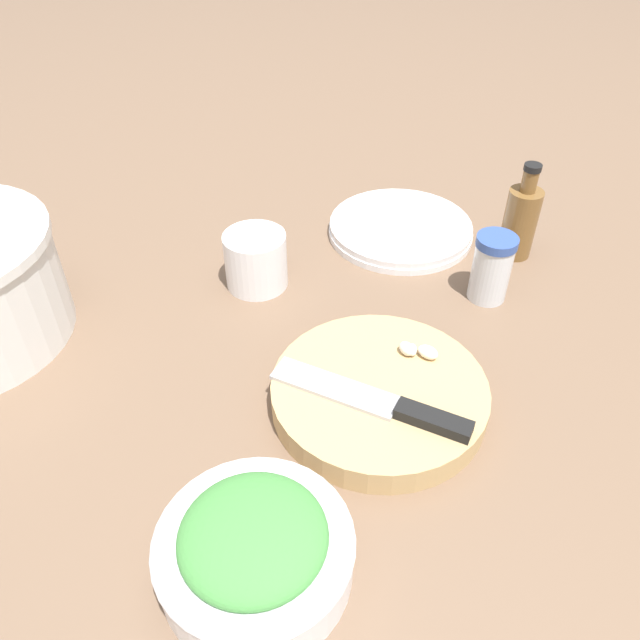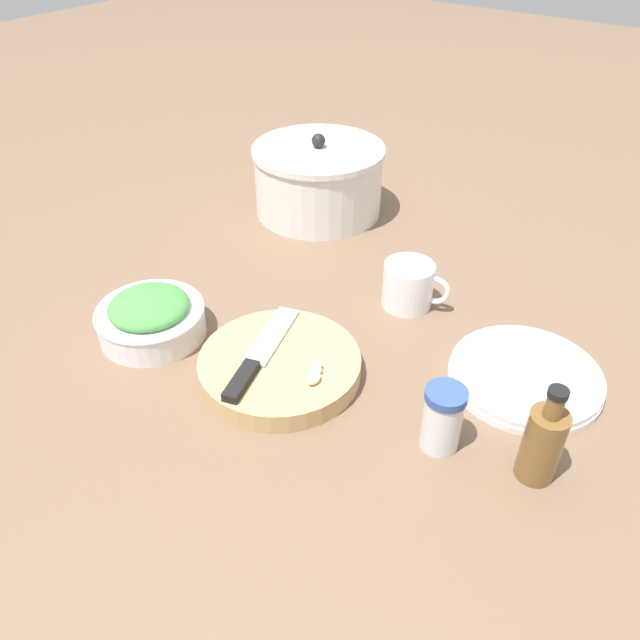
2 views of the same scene
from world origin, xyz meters
TOP-DOWN VIEW (x-y plane):
  - ground_plane at (0.00, 0.00)m, footprint 5.00×5.00m
  - cutting_board at (-0.04, -0.11)m, footprint 0.24×0.24m
  - chef_knife at (-0.06, -0.13)m, footprint 0.09×0.22m
  - garlic_cloves at (0.02, -0.11)m, footprint 0.03×0.05m
  - herb_bowl at (-0.26, -0.16)m, footprint 0.17×0.17m
  - spice_jar at (0.21, -0.09)m, footprint 0.05×0.05m
  - coffee_mug at (0.02, 0.15)m, footprint 0.11×0.08m
  - plate_stack at (0.25, 0.09)m, footprint 0.22×0.22m
  - oil_bottle at (0.33, -0.07)m, footprint 0.05×0.05m
  - stock_pot at (-0.30, 0.34)m, footprint 0.27×0.27m

SIDE VIEW (x-z plane):
  - ground_plane at x=0.00m, z-range 0.00..0.00m
  - plate_stack at x=0.25m, z-range 0.00..0.02m
  - cutting_board at x=-0.04m, z-range 0.00..0.03m
  - herb_bowl at x=-0.26m, z-range 0.00..0.07m
  - chef_knife at x=-0.06m, z-range 0.03..0.04m
  - garlic_cloves at x=0.02m, z-range 0.03..0.05m
  - coffee_mug at x=0.02m, z-range 0.00..0.08m
  - spice_jar at x=0.21m, z-range 0.00..0.09m
  - oil_bottle at x=0.33m, z-range -0.01..0.13m
  - stock_pot at x=-0.30m, z-range -0.01..0.15m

